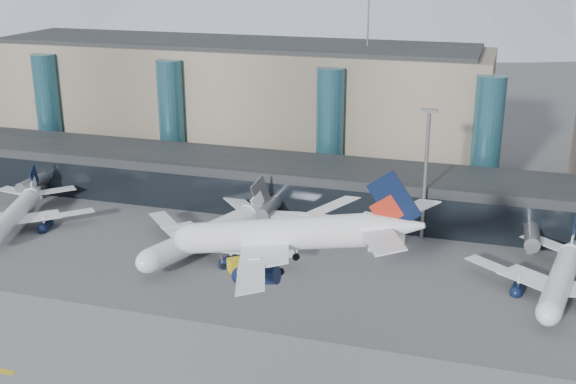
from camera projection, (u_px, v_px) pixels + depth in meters
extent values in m
plane|color=#515154|center=(173.00, 336.00, 104.94)|extent=(900.00, 900.00, 0.00)
cube|color=black|center=(289.00, 185.00, 155.80)|extent=(170.00, 18.00, 10.00)
cube|color=black|center=(276.00, 202.00, 148.07)|extent=(170.00, 0.40, 8.00)
cylinder|color=slate|center=(40.00, 180.00, 161.36)|extent=(2.80, 14.00, 2.80)
cube|color=slate|center=(41.00, 193.00, 162.33)|extent=(1.20, 1.20, 2.40)
cylinder|color=slate|center=(273.00, 205.00, 146.11)|extent=(2.80, 14.00, 2.80)
cube|color=slate|center=(273.00, 218.00, 147.08)|extent=(1.20, 1.20, 2.40)
cylinder|color=slate|center=(532.00, 232.00, 132.24)|extent=(2.80, 14.00, 2.80)
cube|color=slate|center=(530.00, 247.00, 133.21)|extent=(1.20, 1.20, 2.40)
cube|color=gray|center=(233.00, 103.00, 188.46)|extent=(130.00, 30.00, 30.00)
cube|color=black|center=(232.00, 43.00, 183.45)|extent=(123.50, 28.00, 1.00)
cylinder|color=#25596A|center=(49.00, 108.00, 186.78)|extent=(6.40, 6.40, 28.00)
cylinder|color=#25596A|center=(172.00, 117.00, 177.08)|extent=(6.40, 6.40, 28.00)
cylinder|color=#25596A|center=(330.00, 129.00, 165.98)|extent=(6.40, 6.40, 28.00)
cylinder|color=#25596A|center=(487.00, 140.00, 156.27)|extent=(6.40, 6.40, 28.00)
cylinder|color=slate|center=(368.00, 16.00, 171.31)|extent=(0.40, 0.40, 16.00)
cylinder|color=slate|center=(425.00, 177.00, 136.01)|extent=(0.70, 0.70, 25.00)
cube|color=slate|center=(430.00, 111.00, 131.87)|extent=(3.00, 1.20, 0.60)
cylinder|color=white|center=(289.00, 224.00, 86.49)|extent=(24.06, 6.63, 3.94)
ellipsoid|color=white|center=(202.00, 210.00, 90.99)|extent=(5.93, 4.54, 3.94)
cone|color=white|center=(414.00, 242.00, 80.63)|extent=(7.20, 4.69, 3.94)
cube|color=white|center=(272.00, 258.00, 78.70)|extent=(10.84, 17.93, 0.20)
cylinder|color=#0B1634|center=(268.00, 265.00, 81.63)|extent=(4.97, 2.70, 2.17)
cube|color=white|center=(402.00, 257.00, 76.45)|extent=(6.38, 9.46, 0.16)
cube|color=white|center=(327.00, 209.00, 93.41)|extent=(13.80, 17.48, 0.20)
cylinder|color=#0B1634|center=(311.00, 227.00, 92.81)|extent=(4.97, 2.70, 2.17)
cube|color=white|center=(424.00, 226.00, 84.69)|extent=(7.80, 9.19, 0.16)
cube|color=#0B1634|center=(418.00, 217.00, 79.49)|extent=(5.87, 0.91, 6.93)
cube|color=#B22715|center=(409.00, 225.00, 80.25)|extent=(3.94, 0.72, 3.79)
cylinder|color=slate|center=(228.00, 233.00, 90.47)|extent=(0.16, 0.16, 3.15)
cylinder|color=black|center=(228.00, 244.00, 90.91)|extent=(0.72, 0.33, 0.70)
cylinder|color=black|center=(288.00, 263.00, 85.33)|extent=(0.93, 0.45, 0.90)
cylinder|color=black|center=(304.00, 248.00, 89.42)|extent=(0.93, 0.45, 0.90)
cylinder|color=white|center=(16.00, 207.00, 145.35)|extent=(10.36, 22.11, 3.66)
cone|color=white|center=(38.00, 184.00, 158.71)|extent=(5.44, 7.13, 3.66)
cube|color=white|center=(58.00, 206.00, 147.18)|extent=(15.16, 14.69, 0.18)
cylinder|color=#0B1634|center=(48.00, 217.00, 146.56)|extent=(3.29, 4.82, 2.01)
cube|color=white|center=(58.00, 183.00, 158.74)|extent=(7.95, 8.10, 0.15)
cube|color=white|center=(17.00, 183.00, 158.57)|extent=(8.61, 4.51, 0.15)
cube|color=#0B1634|center=(37.00, 171.00, 158.07)|extent=(1.91, 5.26, 6.44)
cube|color=white|center=(36.00, 177.00, 157.53)|extent=(1.38, 3.55, 3.52)
cylinder|color=slate|center=(4.00, 232.00, 138.81)|extent=(0.15, 0.15, 2.93)
cylinder|color=black|center=(5.00, 238.00, 139.22)|extent=(0.42, 0.69, 0.65)
cylinder|color=black|center=(31.00, 222.00, 147.47)|extent=(0.57, 0.89, 0.83)
cylinder|color=black|center=(9.00, 222.00, 147.39)|extent=(0.57, 0.89, 0.83)
cylinder|color=white|center=(211.00, 226.00, 133.31)|extent=(12.63, 25.87, 4.29)
ellipsoid|color=white|center=(160.00, 248.00, 123.44)|extent=(6.04, 7.09, 4.29)
cone|color=white|center=(267.00, 201.00, 145.93)|extent=(6.50, 8.41, 4.29)
cube|color=white|center=(257.00, 238.00, 129.76)|extent=(19.03, 8.09, 0.21)
cylinder|color=#0B1634|center=(242.00, 249.00, 130.58)|extent=(3.94, 5.67, 2.36)
cube|color=white|center=(287.00, 205.00, 142.95)|extent=(10.07, 5.11, 0.17)
cube|color=white|center=(183.00, 216.00, 140.14)|extent=(17.63, 17.43, 0.21)
cylinder|color=#0B1634|center=(186.00, 232.00, 138.48)|extent=(3.94, 5.67, 2.36)
cube|color=white|center=(247.00, 195.00, 148.77)|extent=(9.24, 9.58, 0.17)
cube|color=slate|center=(268.00, 184.00, 145.10)|extent=(2.37, 6.13, 7.56)
cube|color=white|center=(264.00, 192.00, 144.67)|extent=(1.70, 4.15, 4.13)
cylinder|color=slate|center=(177.00, 256.00, 127.31)|extent=(0.17, 0.17, 3.43)
cylinder|color=black|center=(178.00, 264.00, 127.79)|extent=(0.51, 0.81, 0.76)
cylinder|color=black|center=(227.00, 249.00, 134.10)|extent=(0.68, 1.05, 0.98)
cylinder|color=black|center=(206.00, 242.00, 136.99)|extent=(0.68, 1.05, 0.98)
cylinder|color=white|center=(563.00, 270.00, 116.48)|extent=(7.88, 23.32, 3.81)
ellipsoid|color=white|center=(552.00, 299.00, 106.82)|extent=(4.71, 5.94, 3.81)
cone|color=white|center=(574.00, 238.00, 128.85)|extent=(4.93, 7.15, 3.81)
cube|color=white|center=(512.00, 260.00, 121.64)|extent=(16.64, 14.06, 0.19)
cylinder|color=#0B1634|center=(522.00, 276.00, 120.31)|extent=(2.89, 4.90, 2.10)
cube|color=white|center=(548.00, 232.00, 130.79)|extent=(8.74, 7.88, 0.15)
cube|color=white|center=(575.00, 229.00, 127.68)|extent=(0.95, 3.80, 3.67)
cylinder|color=slate|center=(553.00, 305.00, 110.52)|extent=(0.15, 0.15, 3.05)
cylinder|color=black|center=(552.00, 312.00, 110.95)|extent=(0.36, 0.71, 0.68)
cylinder|color=black|center=(575.00, 292.00, 117.55)|extent=(0.49, 0.92, 0.87)
cylinder|color=black|center=(546.00, 286.00, 119.54)|extent=(0.49, 0.92, 0.87)
cube|color=gold|center=(235.00, 220.00, 147.66)|extent=(2.04, 2.65, 1.35)
cube|color=silver|center=(396.00, 238.00, 137.95)|extent=(3.58, 2.97, 1.80)
cube|color=#48484D|center=(12.00, 213.00, 150.92)|extent=(2.59, 3.28, 1.62)
cube|color=silver|center=(372.00, 246.00, 134.87)|extent=(1.60, 2.39, 1.30)
cube|color=gold|center=(240.00, 264.00, 126.12)|extent=(4.48, 4.41, 2.28)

